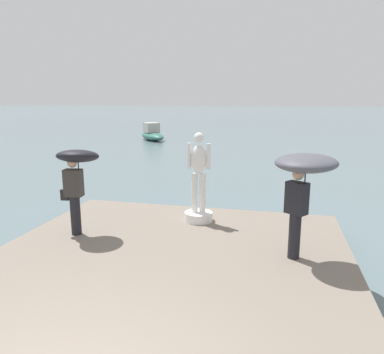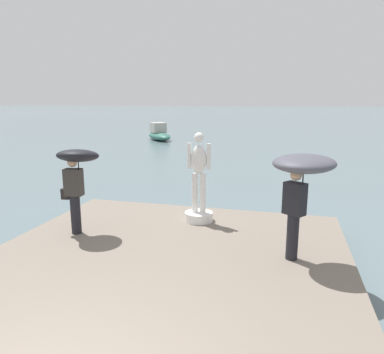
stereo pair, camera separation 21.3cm
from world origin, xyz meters
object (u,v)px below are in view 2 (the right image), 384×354
onlooker_right (302,175)px  boat_mid (159,134)px  statue_white_figure (199,189)px  onlooker_left (77,168)px

onlooker_right → boat_mid: onlooker_right is taller
statue_white_figure → onlooker_right: (2.32, -1.76, 0.83)m
statue_white_figure → onlooker_left: (-2.39, -1.51, 0.68)m
onlooker_left → boat_mid: bearing=105.6°
onlooker_left → boat_mid: (-6.44, 23.02, -1.36)m
onlooker_right → boat_mid: 25.84m
statue_white_figure → onlooker_left: bearing=-147.7°
onlooker_right → boat_mid: (-11.15, 23.26, -1.51)m
statue_white_figure → onlooker_right: bearing=-37.1°
onlooker_left → onlooker_right: (4.71, -0.25, 0.15)m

